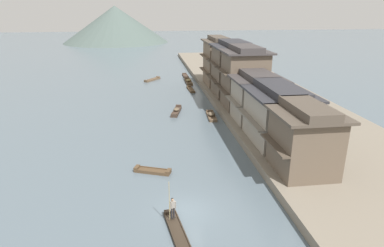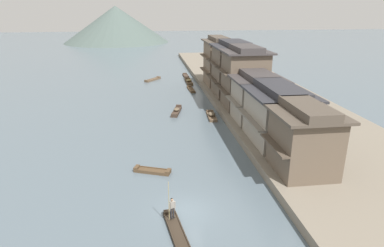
{
  "view_description": "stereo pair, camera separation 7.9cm",
  "coord_description": "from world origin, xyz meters",
  "views": [
    {
      "loc": [
        -2.45,
        -21.3,
        14.63
      ],
      "look_at": [
        2.3,
        13.84,
        2.16
      ],
      "focal_mm": 31.11,
      "sensor_mm": 36.0,
      "label": 1
    },
    {
      "loc": [
        -2.38,
        -21.31,
        14.63
      ],
      "look_at": [
        2.3,
        13.84,
        2.16
      ],
      "focal_mm": 31.11,
      "sensor_mm": 36.0,
      "label": 2
    }
  ],
  "objects": [
    {
      "name": "boat_upstream_distant",
      "position": [
        5.9,
        51.36,
        0.16
      ],
      "size": [
        1.1,
        4.06,
        0.46
      ],
      "color": "#423328",
      "rests_on": "ground"
    },
    {
      "name": "boatman_person",
      "position": [
        -1.12,
        -1.14,
        1.4
      ],
      "size": [
        0.51,
        0.4,
        3.04
      ],
      "color": "black",
      "rests_on": "boat_foreground_poled"
    },
    {
      "name": "house_waterfront_nearest",
      "position": [
        10.74,
        3.76,
        3.85
      ],
      "size": [
        5.83,
        6.21,
        6.14
      ],
      "color": "brown",
      "rests_on": "riverbank_right"
    },
    {
      "name": "boat_midriver_upstream",
      "position": [
        5.81,
        44.82,
        0.27
      ],
      "size": [
        1.14,
        5.72,
        0.82
      ],
      "color": "brown",
      "rests_on": "ground"
    },
    {
      "name": "house_waterfront_tall",
      "position": [
        11.21,
        17.93,
        3.85
      ],
      "size": [
        6.77,
        6.33,
        6.14
      ],
      "color": "gray",
      "rests_on": "riverbank_right"
    },
    {
      "name": "boat_moored_far",
      "position": [
        -1.48,
        48.19,
        0.16
      ],
      "size": [
        3.55,
        4.17,
        0.48
      ],
      "color": "brown",
      "rests_on": "ground"
    },
    {
      "name": "boat_moored_nearest",
      "position": [
        1.5,
        24.94,
        0.26
      ],
      "size": [
        2.03,
        4.85,
        0.75
      ],
      "color": "#423328",
      "rests_on": "ground"
    },
    {
      "name": "hill_far_west",
      "position": [
        -15.12,
        130.96,
        7.56
      ],
      "size": [
        44.74,
        44.74,
        15.13
      ],
      "primitive_type": "cone",
      "color": "#4C5B56",
      "rests_on": "ground"
    },
    {
      "name": "boat_moored_second",
      "position": [
        5.4,
        38.42,
        0.14
      ],
      "size": [
        1.08,
        4.71,
        0.41
      ],
      "color": "brown",
      "rests_on": "ground"
    },
    {
      "name": "boat_moored_third",
      "position": [
        -2.38,
        6.76,
        0.15
      ],
      "size": [
        3.55,
        2.1,
        0.43
      ],
      "color": "brown",
      "rests_on": "ground"
    },
    {
      "name": "ground_plane",
      "position": [
        0.0,
        0.0,
        0.0
      ],
      "size": [
        400.0,
        400.0,
        0.0
      ],
      "primitive_type": "plane",
      "color": "slate"
    },
    {
      "name": "house_waterfront_end",
      "position": [
        10.55,
        39.36,
        5.14
      ],
      "size": [
        5.47,
        7.93,
        8.74
      ],
      "color": "#75604C",
      "rests_on": "riverbank_right"
    },
    {
      "name": "boat_foreground_poled",
      "position": [
        -0.91,
        -2.45,
        0.13
      ],
      "size": [
        1.66,
        5.0,
        0.4
      ],
      "color": "#33281E",
      "rests_on": "ground"
    },
    {
      "name": "house_waterfront_second",
      "position": [
        11.11,
        10.74,
        3.83
      ],
      "size": [
        6.58,
        8.38,
        6.14
      ],
      "color": "gray",
      "rests_on": "riverbank_right"
    },
    {
      "name": "house_waterfront_far",
      "position": [
        11.39,
        31.21,
        5.14
      ],
      "size": [
        7.14,
        7.4,
        8.74
      ],
      "color": "brown",
      "rests_on": "riverbank_right"
    },
    {
      "name": "boat_midriver_drifting",
      "position": [
        6.19,
        22.23,
        0.26
      ],
      "size": [
        1.35,
        4.65,
        0.74
      ],
      "color": "brown",
      "rests_on": "ground"
    },
    {
      "name": "riverbank_right",
      "position": [
        16.49,
        30.0,
        0.42
      ],
      "size": [
        18.0,
        110.0,
        0.84
      ],
      "primitive_type": "cube",
      "color": "slate",
      "rests_on": "ground"
    },
    {
      "name": "house_waterfront_narrow",
      "position": [
        11.2,
        23.96,
        5.14
      ],
      "size": [
        6.76,
        6.64,
        8.74
      ],
      "color": "brown",
      "rests_on": "riverbank_right"
    }
  ]
}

